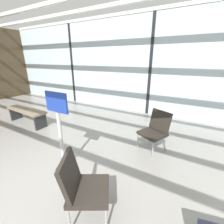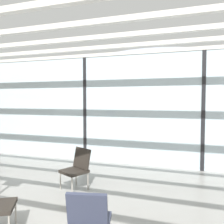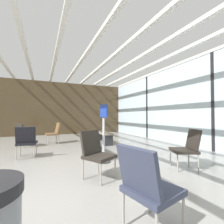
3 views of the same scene
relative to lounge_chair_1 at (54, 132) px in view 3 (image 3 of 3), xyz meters
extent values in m
plane|color=gray|center=(3.66, -0.54, -0.49)|extent=(60.00, 60.00, 0.00)
cube|color=silver|center=(3.66, 4.66, 1.14)|extent=(14.00, 0.08, 3.27)
cube|color=black|center=(0.16, 4.66, 1.14)|extent=(0.10, 0.12, 3.27)
cube|color=black|center=(3.66, 4.66, 1.14)|extent=(0.10, 0.12, 3.27)
cube|color=#473823|center=(-3.29, 1.06, 1.14)|extent=(0.10, 11.20, 3.27)
cube|color=beige|center=(3.66, -0.05, 2.82)|extent=(13.72, 0.12, 0.10)
cube|color=beige|center=(3.66, 0.89, 2.82)|extent=(13.72, 0.12, 0.10)
cube|color=beige|center=(3.66, 1.83, 2.82)|extent=(13.72, 0.12, 0.10)
cube|color=beige|center=(3.66, 2.78, 2.82)|extent=(13.72, 0.12, 0.10)
cube|color=beige|center=(3.66, 3.72, 2.82)|extent=(13.72, 0.12, 0.10)
cube|color=beige|center=(3.66, 4.66, 2.82)|extent=(13.72, 0.12, 0.10)
sphere|color=gray|center=(-0.63, 9.85, 1.78)|extent=(2.50, 2.50, 2.50)
sphere|color=black|center=(1.62, 7.76, 2.12)|extent=(0.28, 0.28, 0.28)
cube|color=brown|center=(0.01, -0.09, -0.09)|extent=(0.55, 0.55, 0.06)
cube|color=brown|center=(-0.02, 0.12, 0.16)|extent=(0.50, 0.21, 0.44)
cylinder|color=gray|center=(-0.16, -0.33, -0.31)|extent=(0.03, 0.03, 0.37)
cylinder|color=gray|center=(0.25, -0.26, -0.31)|extent=(0.03, 0.03, 0.37)
cylinder|color=gray|center=(-0.23, 0.09, -0.31)|extent=(0.03, 0.03, 0.37)
cylinder|color=gray|center=(0.19, 0.15, -0.31)|extent=(0.03, 0.03, 0.37)
cube|color=#33384C|center=(5.63, 0.56, -0.09)|extent=(0.57, 0.57, 0.06)
cube|color=#33384C|center=(5.67, 0.35, 0.16)|extent=(0.50, 0.24, 0.44)
cylinder|color=gray|center=(5.79, 0.81, -0.31)|extent=(0.03, 0.03, 0.37)
cylinder|color=gray|center=(5.38, 0.72, -0.31)|extent=(0.03, 0.03, 0.37)
cylinder|color=gray|center=(5.46, 0.31, -0.31)|extent=(0.03, 0.03, 0.37)
cube|color=black|center=(1.99, -0.85, -0.09)|extent=(0.53, 0.53, 0.06)
cube|color=black|center=(2.20, -0.87, 0.16)|extent=(0.19, 0.49, 0.44)
cylinder|color=gray|center=(1.80, -0.62, -0.31)|extent=(0.03, 0.03, 0.37)
cylinder|color=gray|center=(1.76, -1.04, -0.31)|extent=(0.03, 0.03, 0.37)
cylinder|color=gray|center=(2.22, -0.66, -0.31)|extent=(0.03, 0.03, 0.37)
cylinder|color=gray|center=(2.18, -1.08, -0.31)|extent=(0.03, 0.03, 0.37)
cube|color=#28231E|center=(0.23, -1.03, -0.09)|extent=(0.66, 0.66, 0.06)
cube|color=#28231E|center=(0.35, -1.21, 0.16)|extent=(0.48, 0.37, 0.44)
cylinder|color=gray|center=(0.30, -0.74, -0.31)|extent=(0.03, 0.03, 0.37)
cylinder|color=gray|center=(-0.06, -0.96, -0.31)|extent=(0.03, 0.03, 0.37)
cylinder|color=gray|center=(0.52, -1.09, -0.31)|extent=(0.03, 0.03, 0.37)
cylinder|color=gray|center=(0.16, -1.32, -0.31)|extent=(0.03, 0.03, 0.37)
cube|color=#28231E|center=(4.18, 0.50, -0.09)|extent=(0.65, 0.65, 0.06)
cube|color=#28231E|center=(3.99, 0.40, 0.16)|extent=(0.36, 0.49, 0.44)
cylinder|color=gray|center=(4.47, 0.43, -0.31)|extent=(0.03, 0.03, 0.37)
cylinder|color=gray|center=(4.26, 0.79, -0.31)|extent=(0.03, 0.03, 0.37)
cylinder|color=gray|center=(4.10, 0.22, -0.31)|extent=(0.03, 0.03, 0.37)
cylinder|color=gray|center=(3.89, 0.58, -0.31)|extent=(0.03, 0.03, 0.37)
cube|color=#28231E|center=(4.46, 2.35, -0.09)|extent=(0.64, 0.64, 0.06)
cube|color=#28231E|center=(4.55, 2.54, 0.16)|extent=(0.49, 0.33, 0.44)
cylinder|color=gray|center=(4.18, 2.25, -0.31)|extent=(0.03, 0.03, 0.37)
cylinder|color=gray|center=(4.56, 2.07, -0.31)|extent=(0.03, 0.03, 0.37)
cylinder|color=gray|center=(4.36, 2.63, -0.31)|extent=(0.03, 0.03, 0.37)
cylinder|color=gray|center=(4.74, 2.44, -0.31)|extent=(0.03, 0.03, 0.37)
cube|color=#7F705B|center=(0.72, 1.90, -0.05)|extent=(1.52, 0.48, 0.06)
cube|color=#262628|center=(0.05, 1.94, -0.29)|extent=(0.06, 0.36, 0.41)
cube|color=#262628|center=(1.39, 1.87, -0.29)|extent=(0.06, 0.36, 0.41)
cylinder|color=#333333|center=(3.27, 0.94, -0.48)|extent=(0.32, 0.32, 0.03)
cylinder|color=#B2B2B7|center=(3.27, 0.94, 0.06)|extent=(0.06, 0.06, 1.10)
cube|color=navy|center=(3.27, 0.94, 0.79)|extent=(0.44, 0.03, 0.32)
camera|label=1|loc=(5.11, -0.59, 1.42)|focal=24.19mm
camera|label=2|loc=(6.77, -2.06, 1.44)|focal=37.08mm
camera|label=3|loc=(6.91, -0.47, 0.67)|focal=24.80mm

